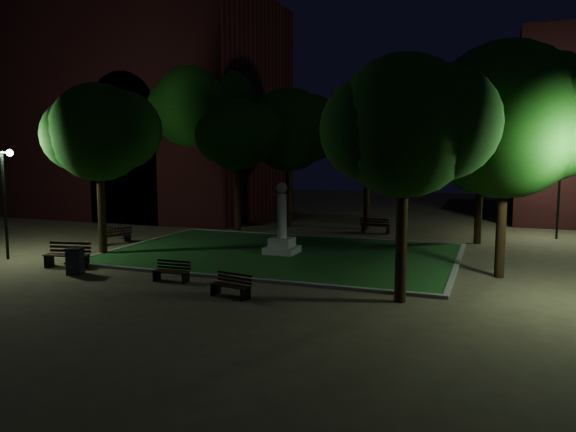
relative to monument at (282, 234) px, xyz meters
name	(u,v)px	position (x,y,z in m)	size (l,w,h in m)	color
ground	(265,263)	(0.00, -2.00, -0.96)	(80.00, 80.00, 0.00)	brown
lawn	(282,254)	(0.00, 0.00, -0.92)	(15.00, 10.00, 0.08)	#1F4D1B
lawn_kerb	(282,253)	(0.00, 0.00, -0.90)	(15.40, 10.40, 0.12)	slate
monument	(282,234)	(0.00, 0.00, 0.00)	(1.40, 1.40, 3.20)	#AAA39A
building_main	(137,112)	(-15.86, 11.79, 6.42)	(20.00, 12.00, 15.00)	#431415
tree_west	(100,132)	(-7.50, -2.82, 4.53)	(5.33, 4.35, 7.67)	black
tree_north_wl	(238,135)	(-4.70, 5.46, 4.59)	(4.96, 4.05, 7.58)	black
tree_north_er	(369,132)	(1.96, 9.06, 4.74)	(5.00, 4.09, 7.75)	black
tree_ne	(483,151)	(8.29, 6.28, 3.70)	(5.23, 4.27, 6.80)	black
tree_east	(510,120)	(9.34, -1.30, 4.86)	(7.01, 5.72, 8.68)	black
tree_se	(407,126)	(6.37, -5.96, 4.52)	(5.39, 4.40, 7.68)	black
tree_nw	(202,108)	(-8.13, 7.52, 6.28)	(6.96, 5.68, 10.08)	black
tree_far_north	(291,130)	(-2.73, 8.58, 4.93)	(6.12, 5.00, 8.38)	black
tree_extra	(247,130)	(-5.94, 9.36, 4.97)	(5.21, 4.26, 8.07)	black
lamppost_sw	(3,184)	(-10.84, -5.08, 2.33)	(1.18, 0.28, 4.74)	black
lamppost_nw	(163,176)	(-11.96, 8.99, 1.94)	(1.18, 0.28, 4.09)	black
lamppost_ne	(560,179)	(12.09, 9.17, 2.21)	(1.18, 0.28, 4.55)	black
bench_near_left	(172,272)	(-1.93, -6.13, -0.60)	(1.38, 0.52, 0.75)	black
bench_near_right	(231,286)	(1.04, -7.30, -0.59)	(1.48, 0.77, 0.77)	black
bench_west_near	(68,256)	(-7.23, -5.46, -0.49)	(1.89, 0.94, 0.99)	black
bench_left_side	(117,236)	(-8.81, -0.26, -0.56)	(1.04, 1.62, 0.84)	black
bench_far_side	(375,226)	(2.70, 7.62, -0.53)	(1.66, 0.66, 0.90)	black
trash_bin	(75,261)	(-6.04, -6.40, -0.44)	(0.76, 0.76, 1.02)	black
bicycle	(114,230)	(-10.14, 1.32, -0.55)	(0.54, 1.55, 0.81)	black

